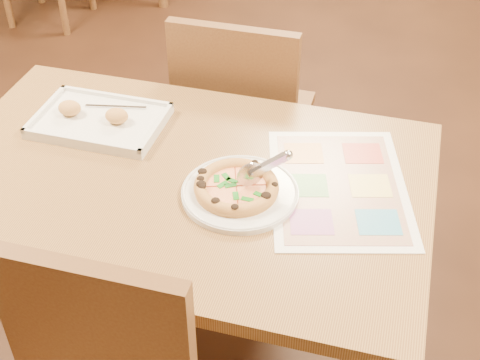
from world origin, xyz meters
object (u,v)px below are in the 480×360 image
(chair_far, at_px, (241,105))
(pizza_cutter, at_px, (264,168))
(plate, at_px, (240,193))
(menu, at_px, (339,186))
(pizza, at_px, (236,187))
(appetizer_tray, at_px, (99,121))
(dining_table, at_px, (181,201))

(chair_far, relative_size, pizza_cutter, 3.99)
(plate, distance_m, menu, 0.25)
(chair_far, height_order, pizza_cutter, chair_far)
(pizza, bearing_deg, plate, 9.60)
(pizza, distance_m, appetizer_tray, 0.50)
(dining_table, bearing_deg, chair_far, 90.00)
(pizza, relative_size, pizza_cutter, 1.81)
(pizza, distance_m, menu, 0.26)
(chair_far, height_order, menu, chair_far)
(chair_far, xyz_separation_m, pizza_cutter, (0.23, -0.61, 0.23))
(plate, xyz_separation_m, appetizer_tray, (-0.47, 0.19, 0.01))
(plate, distance_m, pizza, 0.02)
(appetizer_tray, bearing_deg, plate, -22.22)
(chair_far, relative_size, appetizer_tray, 1.30)
(plate, relative_size, appetizer_tray, 0.81)
(pizza, height_order, pizza_cutter, pizza_cutter)
(dining_table, bearing_deg, plate, -10.60)
(dining_table, distance_m, chair_far, 0.61)
(dining_table, bearing_deg, appetizer_tray, 151.78)
(appetizer_tray, distance_m, menu, 0.71)
(chair_far, xyz_separation_m, appetizer_tray, (-0.30, -0.44, 0.17))
(chair_far, height_order, appetizer_tray, chair_far)
(appetizer_tray, bearing_deg, pizza_cutter, -17.40)
(plate, height_order, menu, plate)
(pizza, bearing_deg, dining_table, 168.33)
(dining_table, xyz_separation_m, plate, (0.17, -0.03, 0.09))
(chair_far, relative_size, menu, 0.98)
(dining_table, bearing_deg, pizza_cutter, -0.99)
(chair_far, height_order, plate, chair_far)
(menu, bearing_deg, plate, -156.87)
(pizza_cutter, bearing_deg, pizza, 171.49)
(plate, xyz_separation_m, pizza_cutter, (0.05, 0.03, 0.07))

